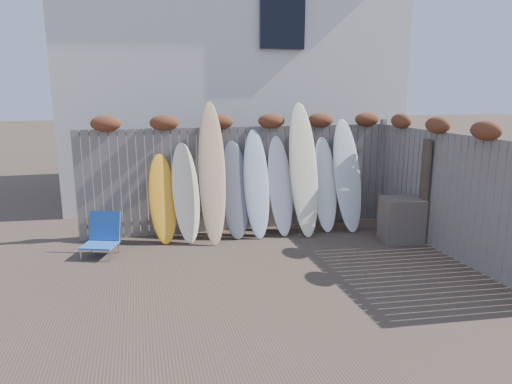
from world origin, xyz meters
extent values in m
plane|color=#493A2D|center=(0.00, 0.00, 0.00)|extent=(80.00, 80.00, 0.00)
cube|color=slate|center=(0.00, 2.40, 1.00)|extent=(6.00, 0.10, 2.00)
cube|color=slate|center=(3.00, 2.40, 1.05)|extent=(0.10, 0.10, 2.10)
ellipsoid|color=brown|center=(-2.40, 2.36, 2.10)|extent=(0.52, 0.28, 0.28)
ellipsoid|color=brown|center=(-1.40, 2.36, 2.10)|extent=(0.52, 0.28, 0.28)
ellipsoid|color=brown|center=(-0.40, 2.36, 2.10)|extent=(0.52, 0.28, 0.28)
ellipsoid|color=brown|center=(0.60, 2.36, 2.10)|extent=(0.52, 0.28, 0.28)
ellipsoid|color=brown|center=(1.60, 2.36, 2.10)|extent=(0.52, 0.28, 0.28)
ellipsoid|color=brown|center=(2.60, 2.36, 2.10)|extent=(0.52, 0.28, 0.28)
cube|color=slate|center=(3.00, 0.20, 1.00)|extent=(0.10, 4.40, 2.00)
ellipsoid|color=brown|center=(2.96, -0.50, 2.10)|extent=(0.28, 0.56, 0.28)
ellipsoid|color=brown|center=(2.96, 0.60, 2.10)|extent=(0.28, 0.56, 0.28)
ellipsoid|color=brown|center=(2.96, 1.70, 2.10)|extent=(0.28, 0.56, 0.28)
cube|color=silver|center=(0.50, 6.50, 3.00)|extent=(8.00, 5.00, 6.00)
cube|color=black|center=(1.30, 3.95, 4.20)|extent=(1.00, 0.12, 1.30)
cube|color=blue|center=(-2.57, 1.47, 0.19)|extent=(0.64, 0.60, 0.03)
cube|color=#2255AD|center=(-2.49, 1.71, 0.45)|extent=(0.54, 0.32, 0.48)
cylinder|color=silver|center=(-2.86, 1.37, 0.10)|extent=(0.03, 0.03, 0.19)
cylinder|color=#B8B9C0|center=(-2.73, 1.74, 0.10)|extent=(0.03, 0.03, 0.19)
cylinder|color=#A3A4AA|center=(-2.41, 1.21, 0.10)|extent=(0.03, 0.03, 0.19)
cylinder|color=#ACACB3|center=(-2.28, 1.58, 0.10)|extent=(0.03, 0.03, 0.19)
cube|color=#524A3D|center=(2.64, 0.95, 0.40)|extent=(0.77, 0.67, 0.80)
cube|color=#3A2B23|center=(3.08, 1.26, 0.92)|extent=(0.39, 1.19, 1.84)
ellipsoid|color=#FFA61D|center=(-1.50, 2.02, 0.78)|extent=(0.52, 0.60, 1.57)
ellipsoid|color=#FFF0C4|center=(-1.09, 2.00, 0.88)|extent=(0.54, 0.68, 1.76)
ellipsoid|color=#E18565|center=(-0.63, 1.90, 1.24)|extent=(0.54, 0.90, 2.48)
ellipsoid|color=slate|center=(-0.20, 2.00, 0.88)|extent=(0.54, 0.64, 1.76)
ellipsoid|color=silver|center=(0.21, 1.97, 0.98)|extent=(0.50, 0.72, 1.97)
ellipsoid|color=white|center=(0.67, 1.99, 0.92)|extent=(0.48, 0.67, 1.83)
ellipsoid|color=#FAEEC4|center=(1.10, 1.91, 1.23)|extent=(0.57, 0.88, 2.45)
ellipsoid|color=white|center=(1.58, 2.00, 0.89)|extent=(0.52, 0.68, 1.79)
ellipsoid|color=silver|center=(2.01, 1.93, 1.07)|extent=(0.56, 0.76, 2.13)
camera|label=1|loc=(-1.86, -6.02, 2.66)|focal=32.00mm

